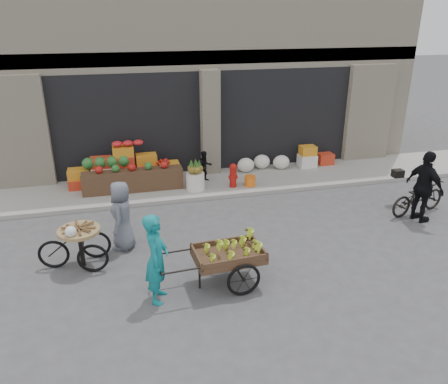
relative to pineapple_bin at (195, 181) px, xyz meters
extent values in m
plane|color=#424244|center=(0.75, -3.60, -0.37)|extent=(80.00, 80.00, 0.00)
cube|color=gray|center=(0.75, 0.50, -0.31)|extent=(18.00, 2.20, 0.12)
cube|color=beige|center=(0.75, 4.60, 3.13)|extent=(14.00, 6.00, 7.00)
cube|color=gray|center=(0.75, 1.75, 3.23)|extent=(14.00, 0.30, 0.40)
cube|color=black|center=(-1.73, 2.40, 1.30)|extent=(4.40, 1.60, 3.10)
cube|color=black|center=(3.23, 2.40, 1.30)|extent=(4.40, 1.60, 3.10)
cube|color=beige|center=(0.75, 1.55, 1.30)|extent=(0.55, 0.80, 3.22)
cube|color=brown|center=(-1.73, 0.35, 0.05)|extent=(2.80, 0.45, 0.60)
sphere|color=#1E5923|center=(-2.42, 0.85, 0.49)|extent=(0.34, 0.34, 0.34)
cylinder|color=silver|center=(0.00, 0.00, 0.00)|extent=(0.52, 0.52, 0.50)
cylinder|color=#A5140F|center=(1.10, -0.05, 0.03)|extent=(0.20, 0.20, 0.56)
sphere|color=#A5140F|center=(1.10, -0.05, 0.35)|extent=(0.22, 0.22, 0.22)
cylinder|color=orange|center=(1.60, -0.10, -0.10)|extent=(0.32, 0.32, 0.30)
ellipsoid|color=silver|center=(2.42, 1.10, -0.03)|extent=(1.70, 0.60, 0.44)
imported|color=black|center=(0.40, 0.60, 0.21)|extent=(0.51, 0.43, 0.93)
cube|color=brown|center=(-0.21, -4.59, 0.22)|extent=(1.34, 0.92, 0.11)
torus|color=black|center=(-0.03, -5.04, -0.05)|extent=(0.65, 0.10, 0.65)
torus|color=black|center=(-0.10, -4.12, -0.05)|extent=(0.65, 0.10, 0.65)
cylinder|color=black|center=(-0.77, -4.63, -0.10)|extent=(0.04, 0.04, 0.53)
imported|color=#107981|center=(-1.56, -4.78, 0.48)|extent=(0.56, 0.70, 1.69)
cylinder|color=#9E7F51|center=(-2.95, -3.26, 0.43)|extent=(0.91, 0.91, 0.07)
cube|color=black|center=(-2.95, -3.26, 0.03)|extent=(0.09, 0.09, 0.80)
torus|color=black|center=(-2.73, -3.56, -0.06)|extent=(0.62, 0.11, 0.62)
torus|color=black|center=(-2.68, -3.01, -0.06)|extent=(0.62, 0.11, 0.62)
torus|color=black|center=(-3.50, -3.22, -0.06)|extent=(0.62, 0.11, 0.62)
imported|color=slate|center=(-2.09, -2.69, 0.40)|extent=(0.65, 0.85, 1.55)
imported|color=black|center=(5.30, -2.69, 0.08)|extent=(1.80, 0.95, 0.90)
imported|color=black|center=(5.10, -3.09, 0.53)|extent=(0.65, 1.12, 1.80)
camera|label=1|loc=(-2.00, -11.47, 4.46)|focal=35.00mm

